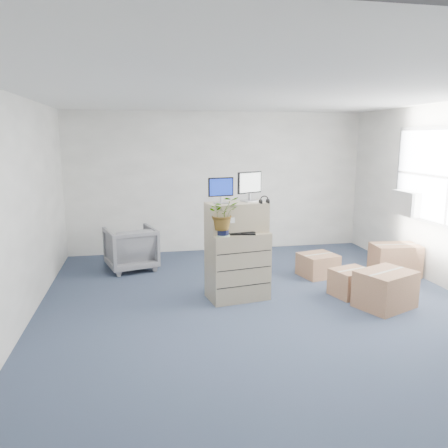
% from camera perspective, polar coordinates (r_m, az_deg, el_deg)
% --- Properties ---
extents(ground, '(7.00, 7.00, 0.00)m').
position_cam_1_polar(ground, '(5.87, 5.49, -11.73)').
color(ground, '#273247').
rests_on(ground, ground).
extents(wall_back, '(6.00, 0.02, 2.80)m').
position_cam_1_polar(wall_back, '(8.87, -0.74, 5.48)').
color(wall_back, '#BBB9B1').
rests_on(wall_back, ground).
extents(ac_unit, '(0.24, 0.60, 0.40)m').
position_cam_1_polar(ac_unit, '(8.01, 22.83, 2.54)').
color(ac_unit, white).
rests_on(ac_unit, wall_right).
extents(filing_cabinet_lower, '(0.91, 0.64, 0.97)m').
position_cam_1_polar(filing_cabinet_lower, '(6.28, 1.77, -5.42)').
color(filing_cabinet_lower, tan).
rests_on(filing_cabinet_lower, ground).
extents(filing_cabinet_upper, '(0.89, 0.55, 0.42)m').
position_cam_1_polar(filing_cabinet_upper, '(6.16, 1.65, 0.91)').
color(filing_cabinet_upper, tan).
rests_on(filing_cabinet_upper, filing_cabinet_lower).
extents(monitor_left, '(0.36, 0.17, 0.36)m').
position_cam_1_polar(monitor_left, '(6.00, -0.41, 4.60)').
color(monitor_left, '#99999E').
rests_on(monitor_left, filing_cabinet_upper).
extents(monitor_right, '(0.39, 0.25, 0.42)m').
position_cam_1_polar(monitor_right, '(6.21, 3.38, 5.14)').
color(monitor_right, '#99999E').
rests_on(monitor_right, filing_cabinet_upper).
extents(headphones, '(0.13, 0.04, 0.13)m').
position_cam_1_polar(headphones, '(6.09, 5.28, 3.09)').
color(headphones, black).
rests_on(headphones, filing_cabinet_upper).
extents(keyboard, '(0.48, 0.26, 0.02)m').
position_cam_1_polar(keyboard, '(6.04, 1.95, -1.20)').
color(keyboard, black).
rests_on(keyboard, filing_cabinet_lower).
extents(mouse, '(0.09, 0.07, 0.03)m').
position_cam_1_polar(mouse, '(6.17, 4.98, -0.96)').
color(mouse, silver).
rests_on(mouse, filing_cabinet_lower).
extents(water_bottle, '(0.07, 0.07, 0.23)m').
position_cam_1_polar(water_bottle, '(6.18, 2.14, 0.06)').
color(water_bottle, gray).
rests_on(water_bottle, filing_cabinet_lower).
extents(phone_dock, '(0.07, 0.06, 0.13)m').
position_cam_1_polar(phone_dock, '(6.15, 0.98, -0.66)').
color(phone_dock, silver).
rests_on(phone_dock, filing_cabinet_lower).
extents(external_drive, '(0.23, 0.18, 0.06)m').
position_cam_1_polar(external_drive, '(6.39, 3.97, -0.36)').
color(external_drive, black).
rests_on(external_drive, filing_cabinet_lower).
extents(tissue_box, '(0.22, 0.16, 0.08)m').
position_cam_1_polar(tissue_box, '(6.35, 4.39, 0.18)').
color(tissue_box, '#42A4E3').
rests_on(tissue_box, external_drive).
extents(potted_plant, '(0.52, 0.55, 0.44)m').
position_cam_1_polar(potted_plant, '(5.88, -0.18, 0.85)').
color(potted_plant, '#ABCDA5').
rests_on(potted_plant, filing_cabinet_lower).
extents(office_chair, '(0.98, 0.95, 0.83)m').
position_cam_1_polar(office_chair, '(7.84, -12.07, -2.85)').
color(office_chair, slate).
rests_on(office_chair, ground).
extents(cardboard_boxes, '(2.00, 2.18, 0.53)m').
position_cam_1_polar(cardboard_boxes, '(7.12, 18.57, -6.11)').
color(cardboard_boxes, brown).
rests_on(cardboard_boxes, ground).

